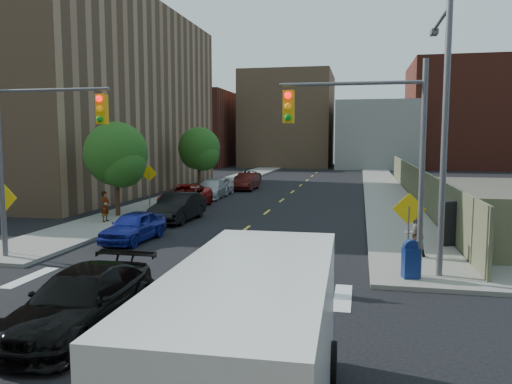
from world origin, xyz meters
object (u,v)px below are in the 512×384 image
at_px(parked_car_black, 178,207).
at_px(cargo_van, 253,345).
at_px(pedestrian_west, 105,206).
at_px(black_sedan, 82,301).
at_px(parked_car_blue, 134,226).
at_px(mailbox, 411,259).
at_px(parked_car_white, 218,186).
at_px(payphone, 447,223).
at_px(parked_car_red, 186,197).
at_px(parked_car_maroon, 247,181).
at_px(pedestrian_east, 415,234).
at_px(parked_car_grey, 248,177).
at_px(parked_car_silver, 211,189).

relative_size(parked_car_black, cargo_van, 0.80).
bearing_deg(pedestrian_west, black_sedan, -150.53).
xyz_separation_m(parked_car_blue, mailbox, (11.46, -4.10, 0.08)).
relative_size(parked_car_white, payphone, 2.37).
relative_size(parked_car_red, parked_car_maroon, 1.24).
relative_size(parked_car_blue, cargo_van, 0.66).
height_order(parked_car_red, mailbox, parked_car_red).
xyz_separation_m(parked_car_white, pedestrian_west, (-2.14, -14.24, 0.22)).
bearing_deg(pedestrian_east, parked_car_maroon, -79.45).
height_order(parked_car_black, pedestrian_east, pedestrian_east).
bearing_deg(payphone, mailbox, -131.24).
xyz_separation_m(black_sedan, pedestrian_east, (8.52, 8.87, 0.27)).
bearing_deg(black_sedan, pedestrian_west, 116.57).
distance_m(parked_car_grey, black_sedan, 39.01).
bearing_deg(parked_car_white, parked_car_maroon, 75.69).
height_order(parked_car_red, parked_car_grey, parked_car_red).
xyz_separation_m(parked_car_white, cargo_van, (9.55, -31.17, 0.68)).
bearing_deg(mailbox, payphone, 56.55).
bearing_deg(black_sedan, parked_car_white, 99.62).
height_order(parked_car_blue, parked_car_maroon, parked_car_maroon).
xyz_separation_m(parked_car_maroon, mailbox, (11.46, -26.85, 0.01)).
relative_size(payphone, pedestrian_east, 1.09).
relative_size(parked_car_grey, pedestrian_east, 2.73).
bearing_deg(parked_car_blue, parked_car_white, 98.47).
relative_size(parked_car_black, mailbox, 3.83).
bearing_deg(pedestrian_west, mailbox, -114.99).
bearing_deg(pedestrian_east, pedestrian_west, -33.54).
bearing_deg(parked_car_red, parked_car_silver, 85.17).
bearing_deg(cargo_van, parked_car_blue, 121.02).
xyz_separation_m(parked_car_white, parked_car_grey, (0.00, 10.79, -0.10)).
height_order(parked_car_black, pedestrian_west, pedestrian_west).
relative_size(black_sedan, pedestrian_west, 3.08).
height_order(parked_car_white, cargo_van, cargo_van).
bearing_deg(mailbox, parked_car_silver, 108.48).
xyz_separation_m(cargo_van, payphone, (5.15, 14.42, -0.35)).
relative_size(parked_car_white, black_sedan, 0.87).
bearing_deg(payphone, parked_car_black, 140.93).
distance_m(parked_car_black, pedestrian_west, 3.86).
relative_size(cargo_van, pedestrian_east, 3.52).
bearing_deg(parked_car_blue, pedestrian_west, 136.37).
distance_m(pedestrian_west, pedestrian_east, 16.08).
distance_m(parked_car_black, parked_car_grey, 23.34).
height_order(parked_car_blue, pedestrian_east, pedestrian_east).
distance_m(parked_car_red, parked_car_silver, 5.75).
relative_size(parked_car_silver, black_sedan, 0.97).
xyz_separation_m(cargo_van, pedestrian_west, (-11.69, 16.93, -0.46)).
bearing_deg(parked_car_white, parked_car_black, -82.89).
bearing_deg(cargo_van, pedestrian_west, 123.47).
bearing_deg(mailbox, pedestrian_east, 68.22).
bearing_deg(payphone, cargo_van, -131.17).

